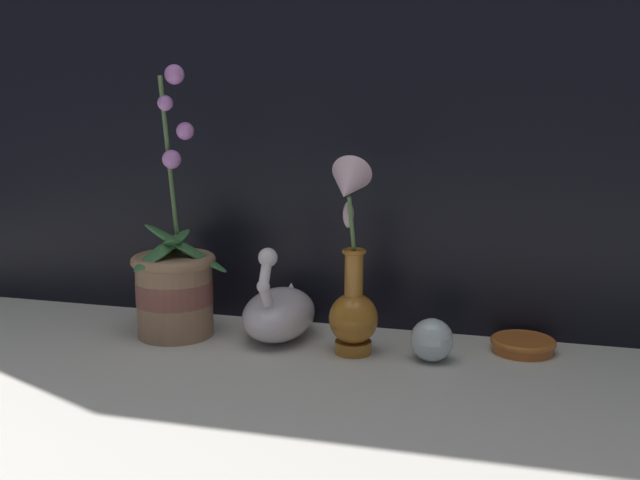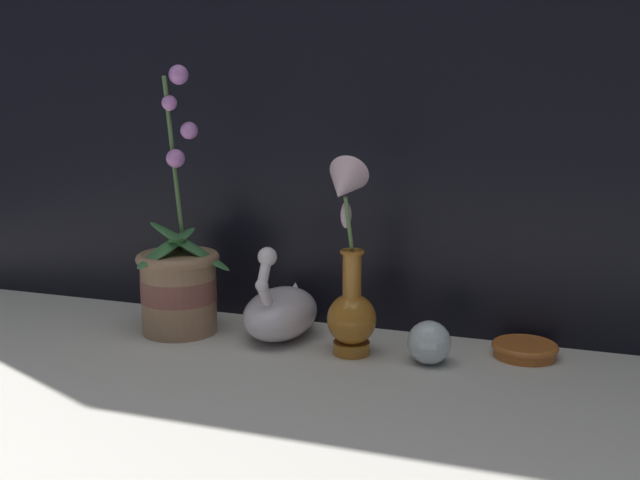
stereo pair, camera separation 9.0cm
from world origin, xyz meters
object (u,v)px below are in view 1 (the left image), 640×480
Objects in this scene: orchid_potted_plant at (174,284)px; blue_vase at (352,282)px; amber_dish at (523,344)px; glass_sphere at (432,340)px; swan_figurine at (280,311)px.

blue_vase is at bearing -4.15° from orchid_potted_plant.
amber_dish is (0.28, 0.10, -0.12)m from blue_vase.
glass_sphere is (0.47, -0.01, -0.06)m from orchid_potted_plant.
swan_figurine reaches higher than glass_sphere.
orchid_potted_plant is 4.37× the size of amber_dish.
swan_figurine is at bearing 158.61° from blue_vase.
orchid_potted_plant is 0.20m from swan_figurine.
swan_figurine is (0.19, 0.03, -0.05)m from orchid_potted_plant.
blue_vase is at bearing -161.19° from amber_dish.
orchid_potted_plant is at bearing -173.43° from amber_dish.
glass_sphere is at bearing -149.72° from amber_dish.
blue_vase reaches higher than amber_dish.
swan_figurine is 2.78× the size of glass_sphere.
glass_sphere is 0.65× the size of amber_dish.
blue_vase is 0.16m from glass_sphere.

